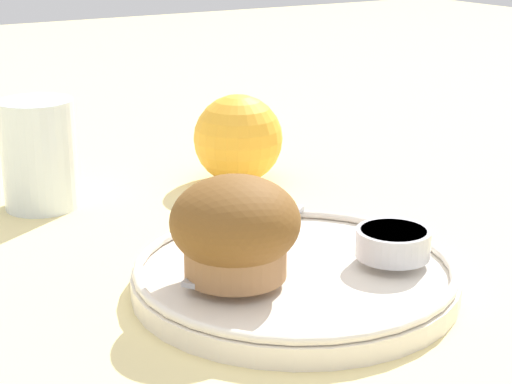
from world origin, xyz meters
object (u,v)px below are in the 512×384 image
(muffin, at_px, (235,230))
(orange_fruit, at_px, (238,139))
(juice_glass, at_px, (39,154))
(butter_knife, at_px, (250,242))

(muffin, bearing_deg, orange_fruit, 59.76)
(orange_fruit, relative_size, juice_glass, 0.89)
(muffin, height_order, butter_knife, muffin)
(butter_knife, xyz_separation_m, orange_fruit, (0.10, 0.19, 0.02))
(orange_fruit, distance_m, juice_glass, 0.18)
(muffin, xyz_separation_m, juice_glass, (-0.05, 0.25, -0.01))
(juice_glass, bearing_deg, butter_knife, -68.77)
(butter_knife, distance_m, orange_fruit, 0.21)
(orange_fruit, height_order, juice_glass, juice_glass)
(muffin, height_order, juice_glass, juice_glass)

